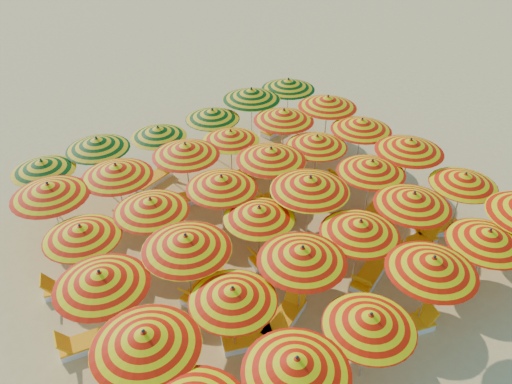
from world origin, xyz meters
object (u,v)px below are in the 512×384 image
Objects in this scene: umbrella_19 at (151,205)px; lounger_15 at (175,248)px; umbrella_1 at (297,365)px; umbrella_15 at (310,184)px; lounger_13 at (377,209)px; lounger_17 at (302,189)px; umbrella_17 at (410,146)px; umbrella_16 at (372,167)px; beachgoer_b at (293,205)px; umbrella_4 at (488,237)px; umbrella_30 at (42,166)px; lounger_20 at (176,200)px; umbrella_11 at (464,179)px; lounger_25 at (276,129)px; lounger_2 at (405,327)px; umbrella_8 at (302,254)px; umbrella_21 at (271,154)px; lounger_12 at (274,256)px; umbrella_13 at (186,242)px; lounger_7 at (369,275)px; lounger_21 at (245,173)px; umbrella_3 at (433,264)px; umbrella_26 at (185,150)px; umbrella_31 at (97,144)px; umbrella_35 at (288,84)px; umbrella_23 at (362,125)px; umbrella_20 at (222,182)px; lounger_22 at (272,166)px; umbrella_18 at (81,232)px; umbrella_29 at (328,102)px; umbrella_6 at (145,339)px; umbrella_27 at (231,135)px; lounger_14 at (73,286)px; lounger_6 at (285,317)px; umbrella_12 at (100,279)px; lounger_11 at (204,287)px; umbrella_2 at (370,321)px; lounger_19 at (137,213)px; umbrella_25 at (116,171)px; lounger_5 at (255,338)px; umbrella_10 at (413,199)px; umbrella_24 at (49,190)px; umbrella_34 at (251,94)px; lounger_24 at (154,179)px; lounger_9 at (436,229)px; lounger_16 at (277,197)px; umbrella_28 at (284,115)px; beachgoer_a at (269,257)px.

lounger_15 is at bearing -3.54° from umbrella_19.
umbrella_15 is (4.44, 4.83, 0.16)m from umbrella_1.
lounger_17 is (-1.39, 2.59, 0.00)m from lounger_13.
umbrella_16 is at bearing -177.36° from umbrella_17.
umbrella_4 is at bearing -84.33° from beachgoer_b.
lounger_20 is (3.87, -2.02, -1.87)m from umbrella_30.
lounger_25 is at bearing 94.26° from umbrella_11.
umbrella_17 is 1.69× the size of lounger_2.
umbrella_21 is at bearing 62.63° from umbrella_8.
umbrella_13 is at bearing 5.63° from lounger_12.
lounger_7 and lounger_21 have the same top height.
umbrella_26 is at bearing 105.10° from umbrella_3.
lounger_12 is at bearing -36.19° from umbrella_19.
umbrella_35 is at bearing 0.82° from umbrella_31.
umbrella_20 is at bearing -177.87° from umbrella_23.
lounger_22 is at bearing 91.99° from lounger_17.
umbrella_18 is 0.81× the size of umbrella_29.
umbrella_6 reaches higher than umbrella_27.
lounger_20 is 4.49m from beachgoer_b.
lounger_14 is (-7.18, -2.29, -1.87)m from umbrella_27.
umbrella_18 reaches higher than lounger_6.
lounger_22 is at bearing 27.27° from umbrella_12.
lounger_22 is (8.39, 2.17, -1.93)m from umbrella_18.
umbrella_23 is 1.02× the size of umbrella_30.
lounger_2 and lounger_11 have the same top height.
umbrella_13 is 1.16× the size of umbrella_30.
umbrella_21 is at bearing -155.28° from umbrella_29.
umbrella_12 is 7.40m from umbrella_21.
umbrella_2 reaches higher than lounger_17.
umbrella_20 is 5.46m from lounger_7.
umbrella_29 is 1.67× the size of lounger_21.
lounger_6 is 0.99× the size of lounger_19.
umbrella_25 is (-2.36, 9.21, 0.17)m from umbrella_2.
lounger_5 and lounger_17 have the same top height.
umbrella_10 reaches higher than lounger_14.
umbrella_24 is at bearing 123.85° from umbrella_8.
umbrella_12 is 3.29m from umbrella_19.
lounger_15 is (0.59, -0.04, -2.00)m from umbrella_19.
lounger_11 is (-1.74, 4.80, -1.91)m from umbrella_2.
umbrella_34 reaches higher than lounger_5.
umbrella_34 is 6.21m from beachgoer_b.
lounger_6 is (-0.63, -4.21, -2.03)m from umbrella_20.
lounger_24 is (-0.53, 4.38, -2.03)m from umbrella_20.
lounger_11 is (-7.98, 2.22, 0.00)m from lounger_9.
umbrella_27 reaches higher than lounger_16.
umbrella_26 is (4.68, -0.19, -0.02)m from umbrella_24.
umbrella_11 is 1.44× the size of lounger_25.
umbrella_28 is at bearing 159.64° from lounger_19.
beachgoer_b is (0.28, 1.08, -1.60)m from umbrella_15.
beachgoer_a is at bearing 157.63° from umbrella_10.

